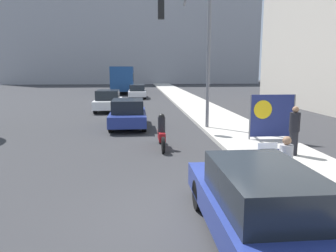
{
  "coord_description": "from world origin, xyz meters",
  "views": [
    {
      "loc": [
        -1.1,
        -6.02,
        3.0
      ],
      "look_at": [
        -0.05,
        5.23,
        1.03
      ],
      "focal_mm": 35.0,
      "sensor_mm": 36.0,
      "label": 1
    }
  ],
  "objects": [
    {
      "name": "building_backdrop_far",
      "position": [
        -2.0,
        66.45,
        12.65
      ],
      "size": [
        52.0,
        12.0,
        25.3
      ],
      "color": "#99999E",
      "rests_on": "ground_plane"
    },
    {
      "name": "protest_banner",
      "position": [
        4.31,
        6.67,
        1.13
      ],
      "size": [
        1.9,
        0.06,
        1.81
      ],
      "color": "slate",
      "rests_on": "sidewalk_curb"
    },
    {
      "name": "traffic_light_pole",
      "position": [
        1.51,
        9.74,
        4.33
      ],
      "size": [
        2.48,
        2.25,
        6.27
      ],
      "color": "slate",
      "rests_on": "sidewalk_curb"
    },
    {
      "name": "motorcycle_on_road",
      "position": [
        -0.21,
        6.19,
        0.56
      ],
      "size": [
        0.28,
        2.22,
        1.34
      ],
      "color": "maroon",
      "rests_on": "ground_plane"
    },
    {
      "name": "seated_protester",
      "position": [
        2.61,
        1.63,
        0.79
      ],
      "size": [
        0.98,
        0.77,
        1.16
      ],
      "rotation": [
        0.0,
        0.0,
        0.25
      ],
      "color": "#474C56",
      "rests_on": "sidewalk_curb"
    },
    {
      "name": "ground_plane",
      "position": [
        0.0,
        0.0,
        0.0
      ],
      "size": [
        160.0,
        160.0,
        0.0
      ],
      "primitive_type": "plane",
      "color": "#303033"
    },
    {
      "name": "city_bus_on_road",
      "position": [
        -2.89,
        36.66,
        1.89
      ],
      "size": [
        2.62,
        10.15,
        3.29
      ],
      "color": "navy",
      "rests_on": "ground_plane"
    },
    {
      "name": "sidewalk_curb",
      "position": [
        3.61,
        15.0,
        0.09
      ],
      "size": [
        3.13,
        90.0,
        0.17
      ],
      "primitive_type": "cube",
      "color": "#B7B2A8",
      "rests_on": "ground_plane"
    },
    {
      "name": "car_on_road_distant",
      "position": [
        -1.13,
        28.4,
        0.7
      ],
      "size": [
        1.76,
        4.79,
        1.4
      ],
      "color": "silver",
      "rests_on": "ground_plane"
    },
    {
      "name": "parked_car_curbside",
      "position": [
        0.95,
        -0.92,
        0.71
      ],
      "size": [
        1.72,
        4.68,
        1.41
      ],
      "color": "navy",
      "rests_on": "ground_plane"
    },
    {
      "name": "jogger_on_sidewalk",
      "position": [
        4.04,
        4.15,
        1.0
      ],
      "size": [
        0.34,
        0.34,
        1.63
      ],
      "rotation": [
        0.0,
        0.0,
        3.79
      ],
      "color": "black",
      "rests_on": "sidewalk_curb"
    },
    {
      "name": "car_on_road_nearest",
      "position": [
        -1.6,
        10.85,
        0.73
      ],
      "size": [
        1.81,
        4.23,
        1.46
      ],
      "color": "navy",
      "rests_on": "ground_plane"
    },
    {
      "name": "car_on_road_midblock",
      "position": [
        -3.21,
        17.87,
        0.75
      ],
      "size": [
        1.81,
        4.38,
        1.51
      ],
      "color": "white",
      "rests_on": "ground_plane"
    }
  ]
}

